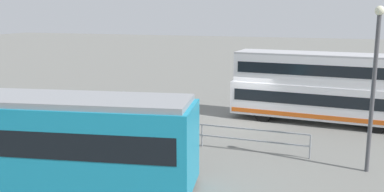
{
  "coord_description": "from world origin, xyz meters",
  "views": [
    {
      "loc": [
        -4.38,
        23.23,
        6.21
      ],
      "look_at": [
        1.83,
        4.47,
        2.27
      ],
      "focal_mm": 40.18,
      "sensor_mm": 36.0,
      "label": 1
    }
  ],
  "objects_px": {
    "double_decker_bus": "(324,88)",
    "street_lamp": "(374,77)",
    "info_sign": "(124,106)",
    "pedestrian_near_railing": "(171,117)"
  },
  "relations": [
    {
      "from": "street_lamp",
      "to": "double_decker_bus",
      "type": "bearing_deg",
      "value": -75.38
    },
    {
      "from": "pedestrian_near_railing",
      "to": "street_lamp",
      "type": "bearing_deg",
      "value": 165.88
    },
    {
      "from": "double_decker_bus",
      "to": "street_lamp",
      "type": "height_order",
      "value": "street_lamp"
    },
    {
      "from": "info_sign",
      "to": "street_lamp",
      "type": "height_order",
      "value": "street_lamp"
    },
    {
      "from": "info_sign",
      "to": "pedestrian_near_railing",
      "type": "bearing_deg",
      "value": -154.54
    },
    {
      "from": "pedestrian_near_railing",
      "to": "street_lamp",
      "type": "xyz_separation_m",
      "value": [
        -9.09,
        2.29,
        2.82
      ]
    },
    {
      "from": "pedestrian_near_railing",
      "to": "street_lamp",
      "type": "height_order",
      "value": "street_lamp"
    },
    {
      "from": "double_decker_bus",
      "to": "pedestrian_near_railing",
      "type": "relative_size",
      "value": 6.26
    },
    {
      "from": "street_lamp",
      "to": "pedestrian_near_railing",
      "type": "bearing_deg",
      "value": -14.12
    },
    {
      "from": "double_decker_bus",
      "to": "street_lamp",
      "type": "distance_m",
      "value": 7.7
    }
  ]
}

